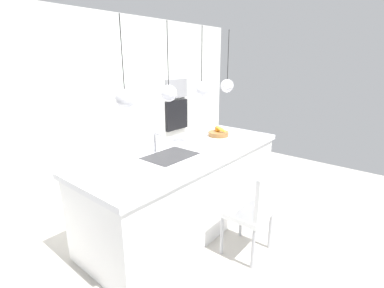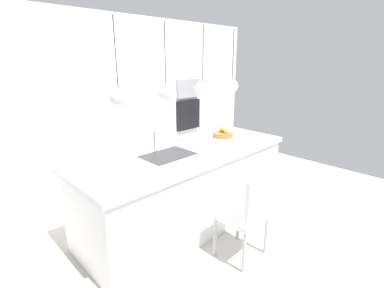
% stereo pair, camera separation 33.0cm
% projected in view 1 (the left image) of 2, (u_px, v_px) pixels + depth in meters
% --- Properties ---
extents(floor, '(6.60, 6.60, 0.00)m').
position_uv_depth(floor, '(187.00, 222.00, 3.52)').
color(floor, '#BCB7AD').
rests_on(floor, ground).
extents(back_wall, '(6.00, 0.10, 2.60)m').
position_uv_depth(back_wall, '(102.00, 105.00, 4.15)').
color(back_wall, white).
rests_on(back_wall, ground).
extents(kitchen_island, '(2.62, 1.01, 0.95)m').
position_uv_depth(kitchen_island, '(187.00, 187.00, 3.38)').
color(kitchen_island, white).
rests_on(kitchen_island, ground).
extents(sink_basin, '(0.56, 0.40, 0.02)m').
position_uv_depth(sink_basin, '(170.00, 156.00, 3.05)').
color(sink_basin, '#2D2D30').
rests_on(sink_basin, kitchen_island).
extents(faucet, '(0.02, 0.17, 0.22)m').
position_uv_depth(faucet, '(156.00, 140.00, 3.14)').
color(faucet, silver).
rests_on(faucet, kitchen_island).
extents(fruit_bowl, '(0.28, 0.28, 0.16)m').
position_uv_depth(fruit_bowl, '(218.00, 133.00, 3.84)').
color(fruit_bowl, '#9E6B38').
rests_on(fruit_bowl, kitchen_island).
extents(microwave, '(0.54, 0.08, 0.34)m').
position_uv_depth(microwave, '(176.00, 88.00, 5.20)').
color(microwave, '#9E9EA3').
rests_on(microwave, back_wall).
extents(oven, '(0.56, 0.08, 0.56)m').
position_uv_depth(oven, '(176.00, 115.00, 5.34)').
color(oven, black).
rests_on(oven, back_wall).
extents(chair_near, '(0.47, 0.42, 0.94)m').
position_uv_depth(chair_near, '(254.00, 208.00, 2.80)').
color(chair_near, white).
rests_on(chair_near, ground).
extents(pendant_light_left, '(0.17, 0.17, 0.77)m').
position_uv_depth(pendant_light_left, '(125.00, 98.00, 2.45)').
color(pendant_light_left, silver).
extents(pendant_light_center_left, '(0.17, 0.17, 0.77)m').
position_uv_depth(pendant_light_center_left, '(169.00, 93.00, 2.85)').
color(pendant_light_center_left, silver).
extents(pendant_light_center_right, '(0.17, 0.17, 0.77)m').
position_uv_depth(pendant_light_center_right, '(201.00, 89.00, 3.25)').
color(pendant_light_center_right, silver).
extents(pendant_light_right, '(0.17, 0.17, 0.77)m').
position_uv_depth(pendant_light_right, '(227.00, 86.00, 3.65)').
color(pendant_light_right, silver).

